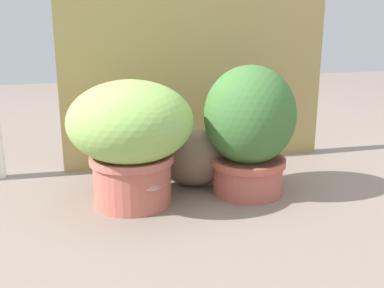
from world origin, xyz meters
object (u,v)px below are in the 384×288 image
(cat, at_px, (197,154))
(mushroom_ornament_pink, at_px, (150,187))
(grass_planter, at_px, (131,134))
(leafy_planter, at_px, (249,128))

(cat, height_order, mushroom_ornament_pink, cat)
(grass_planter, relative_size, mushroom_ornament_pink, 3.36)
(grass_planter, bearing_deg, mushroom_ornament_pink, -66.18)
(leafy_planter, bearing_deg, grass_planter, 178.54)
(grass_planter, bearing_deg, leafy_planter, -1.46)
(grass_planter, distance_m, leafy_planter, 0.40)
(cat, distance_m, mushroom_ornament_pink, 0.29)
(leafy_planter, distance_m, cat, 0.22)
(grass_planter, distance_m, mushroom_ornament_pink, 0.18)
(grass_planter, xyz_separation_m, leafy_planter, (0.40, -0.01, -0.00))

